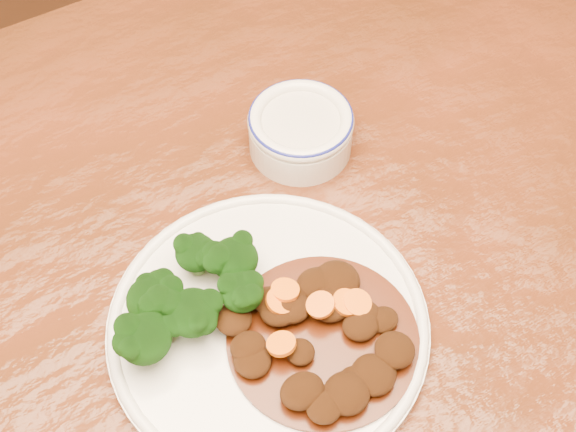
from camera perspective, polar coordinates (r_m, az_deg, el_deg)
dining_table at (r=0.81m, az=-3.49°, el=-8.30°), size 1.50×0.91×0.75m
dinner_plate at (r=0.71m, az=-1.41°, el=-7.77°), size 0.28×0.28×0.02m
broccoli_florets at (r=0.69m, az=-7.33°, el=-5.72°), size 0.14×0.10×0.05m
mince_stew at (r=0.69m, az=2.29°, el=-8.29°), size 0.17×0.17×0.03m
dip_bowl at (r=0.81m, az=0.91°, el=6.17°), size 0.11×0.11×0.05m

